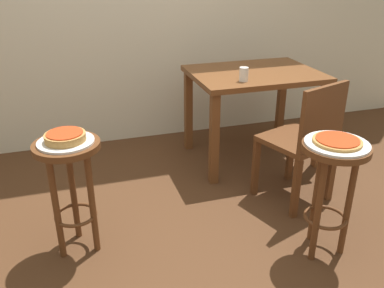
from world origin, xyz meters
name	(u,v)px	position (x,y,z in m)	size (l,w,h in m)	color
ground_plane	(194,237)	(0.00, 0.00, 0.00)	(6.00, 6.00, 0.00)	#4C2D19
stool_foreground	(332,176)	(0.67, -0.32, 0.48)	(0.35, 0.35, 0.67)	#5B3319
serving_plate_foreground	(337,144)	(0.67, -0.32, 0.67)	(0.33, 0.33, 0.01)	silver
pizza_foreground	(337,141)	(0.67, -0.32, 0.69)	(0.25, 0.25, 0.02)	#B78442
stool_middle	(70,174)	(-0.66, 0.12, 0.48)	(0.35, 0.35, 0.67)	#5B3319
serving_plate_middle	(66,142)	(-0.66, 0.12, 0.67)	(0.29, 0.29, 0.01)	silver
pizza_middle	(65,137)	(-0.66, 0.12, 0.70)	(0.21, 0.21, 0.05)	#B78442
dining_table	(254,86)	(0.78, 0.92, 0.62)	(0.98, 0.74, 0.73)	brown
cup_near_edge	(244,74)	(0.59, 0.70, 0.78)	(0.07, 0.07, 0.10)	silver
wooden_chair	(305,139)	(0.81, 0.19, 0.47)	(0.51, 0.51, 0.85)	#5B3319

